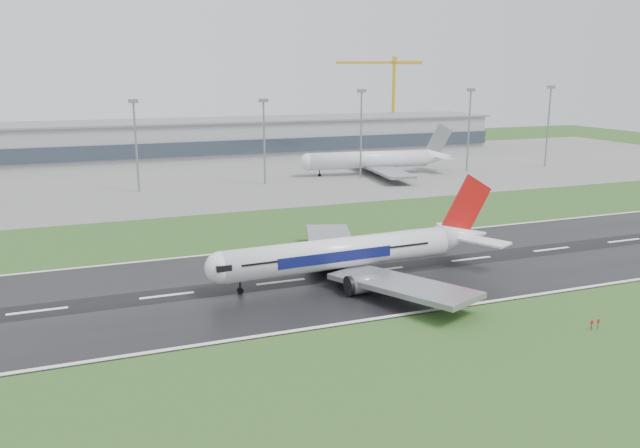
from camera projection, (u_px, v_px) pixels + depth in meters
name	position (u px, v px, depth m)	size (l,w,h in m)	color
ground	(471.00, 259.00, 127.14)	(520.00, 520.00, 0.00)	#274D1C
runway	(471.00, 259.00, 127.13)	(400.00, 45.00, 0.10)	black
apron	(283.00, 171.00, 240.69)	(400.00, 130.00, 0.08)	slate
terminal	(243.00, 137.00, 293.47)	(240.00, 36.00, 15.00)	gray
main_airliner	(359.00, 233.00, 114.07)	(56.47, 53.78, 16.67)	white
parked_airliner	(375.00, 151.00, 231.34)	(59.28, 55.19, 17.38)	silver
tower_crane	(394.00, 100.00, 333.29)	(45.10, 2.46, 44.50)	gold
floodmast_1	(136.00, 148.00, 195.67)	(0.64, 0.64, 27.47)	gray
floodmast_2	(264.00, 144.00, 209.95)	(0.64, 0.64, 27.05)	gray
floodmast_3	(361.00, 136.00, 221.84)	(0.64, 0.64, 29.77)	gray
floodmast_4	(469.00, 132.00, 237.23)	(0.64, 0.64, 29.69)	gray
floodmast_5	(548.00, 128.00, 249.85)	(0.64, 0.64, 30.40)	gray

